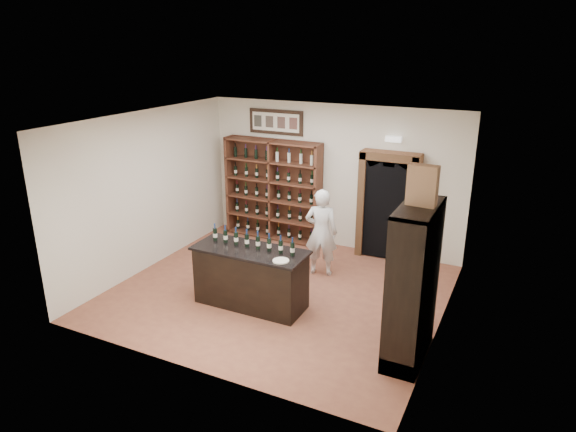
% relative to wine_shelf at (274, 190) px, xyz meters
% --- Properties ---
extents(floor, '(5.50, 5.50, 0.00)m').
position_rel_wine_shelf_xyz_m(floor, '(1.30, -2.33, -1.10)').
color(floor, '#93553B').
rests_on(floor, ground).
extents(ceiling, '(5.50, 5.50, 0.00)m').
position_rel_wine_shelf_xyz_m(ceiling, '(1.30, -2.33, 1.90)').
color(ceiling, white).
rests_on(ceiling, wall_back).
extents(wall_back, '(5.50, 0.04, 3.00)m').
position_rel_wine_shelf_xyz_m(wall_back, '(1.30, 0.17, 0.40)').
color(wall_back, silver).
rests_on(wall_back, ground).
extents(wall_left, '(0.04, 5.00, 3.00)m').
position_rel_wine_shelf_xyz_m(wall_left, '(-1.45, -2.33, 0.40)').
color(wall_left, silver).
rests_on(wall_left, ground).
extents(wall_right, '(0.04, 5.00, 3.00)m').
position_rel_wine_shelf_xyz_m(wall_right, '(4.05, -2.33, 0.40)').
color(wall_right, silver).
rests_on(wall_right, ground).
extents(wine_shelf, '(2.20, 0.38, 2.20)m').
position_rel_wine_shelf_xyz_m(wine_shelf, '(0.00, 0.00, 0.00)').
color(wine_shelf, brown).
rests_on(wine_shelf, ground).
extents(framed_picture, '(1.25, 0.04, 0.52)m').
position_rel_wine_shelf_xyz_m(framed_picture, '(0.00, 0.14, 1.45)').
color(framed_picture, black).
rests_on(framed_picture, wall_back).
extents(arched_doorway, '(1.17, 0.35, 2.17)m').
position_rel_wine_shelf_xyz_m(arched_doorway, '(2.55, -0.00, 0.04)').
color(arched_doorway, black).
rests_on(arched_doorway, ground).
extents(emergency_light, '(0.30, 0.10, 0.10)m').
position_rel_wine_shelf_xyz_m(emergency_light, '(2.55, 0.09, 1.30)').
color(emergency_light, white).
rests_on(emergency_light, wall_back).
extents(tasting_counter, '(1.88, 0.78, 1.00)m').
position_rel_wine_shelf_xyz_m(tasting_counter, '(1.10, -2.93, -0.61)').
color(tasting_counter, black).
rests_on(tasting_counter, ground).
extents(counter_bottle_0, '(0.07, 0.07, 0.30)m').
position_rel_wine_shelf_xyz_m(counter_bottle_0, '(0.38, -2.85, 0.01)').
color(counter_bottle_0, black).
rests_on(counter_bottle_0, tasting_counter).
extents(counter_bottle_1, '(0.07, 0.07, 0.30)m').
position_rel_wine_shelf_xyz_m(counter_bottle_1, '(0.59, -2.85, 0.01)').
color(counter_bottle_1, black).
rests_on(counter_bottle_1, tasting_counter).
extents(counter_bottle_2, '(0.07, 0.07, 0.30)m').
position_rel_wine_shelf_xyz_m(counter_bottle_2, '(0.79, -2.85, 0.01)').
color(counter_bottle_2, black).
rests_on(counter_bottle_2, tasting_counter).
extents(counter_bottle_3, '(0.07, 0.07, 0.30)m').
position_rel_wine_shelf_xyz_m(counter_bottle_3, '(1.00, -2.85, 0.01)').
color(counter_bottle_3, black).
rests_on(counter_bottle_3, tasting_counter).
extents(counter_bottle_4, '(0.07, 0.07, 0.30)m').
position_rel_wine_shelf_xyz_m(counter_bottle_4, '(1.20, -2.85, 0.01)').
color(counter_bottle_4, black).
rests_on(counter_bottle_4, tasting_counter).
extents(counter_bottle_5, '(0.07, 0.07, 0.30)m').
position_rel_wine_shelf_xyz_m(counter_bottle_5, '(1.41, -2.85, 0.01)').
color(counter_bottle_5, black).
rests_on(counter_bottle_5, tasting_counter).
extents(counter_bottle_6, '(0.07, 0.07, 0.30)m').
position_rel_wine_shelf_xyz_m(counter_bottle_6, '(1.61, -2.85, 0.01)').
color(counter_bottle_6, black).
rests_on(counter_bottle_6, tasting_counter).
extents(counter_bottle_7, '(0.07, 0.07, 0.30)m').
position_rel_wine_shelf_xyz_m(counter_bottle_7, '(1.82, -2.85, 0.01)').
color(counter_bottle_7, black).
rests_on(counter_bottle_7, tasting_counter).
extents(side_cabinet, '(0.48, 1.20, 2.20)m').
position_rel_wine_shelf_xyz_m(side_cabinet, '(3.82, -3.23, -0.35)').
color(side_cabinet, black).
rests_on(side_cabinet, ground).
extents(shopkeeper, '(0.68, 0.52, 1.66)m').
position_rel_wine_shelf_xyz_m(shopkeeper, '(1.67, -1.30, -0.27)').
color(shopkeeper, silver).
rests_on(shopkeeper, ground).
extents(plate, '(0.25, 0.25, 0.02)m').
position_rel_wine_shelf_xyz_m(plate, '(1.77, -3.14, -0.09)').
color(plate, silver).
rests_on(plate, tasting_counter).
extents(wine_crate, '(0.39, 0.18, 0.53)m').
position_rel_wine_shelf_xyz_m(wine_crate, '(3.80, -3.20, 1.36)').
color(wine_crate, tan).
rests_on(wine_crate, side_cabinet).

